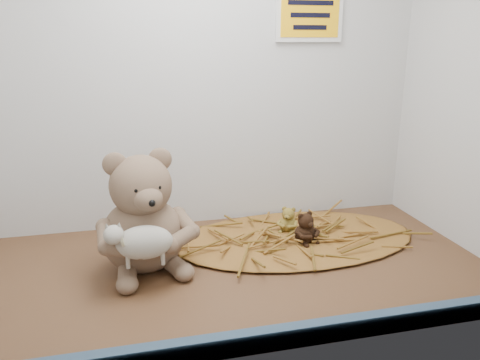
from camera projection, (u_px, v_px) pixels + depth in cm
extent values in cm
cube|color=#452818|center=(221.00, 270.00, 103.61)|extent=(120.00, 60.00, 0.40)
cube|color=silver|center=(196.00, 56.00, 118.59)|extent=(120.00, 0.40, 90.00)
cube|color=#364B67|center=(255.00, 341.00, 76.26)|extent=(119.28, 2.20, 3.60)
ellipsoid|color=brown|center=(296.00, 238.00, 118.92)|extent=(62.07, 36.04, 1.20)
cube|color=#EEA60C|center=(310.00, 15.00, 121.81)|extent=(16.00, 1.20, 11.00)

